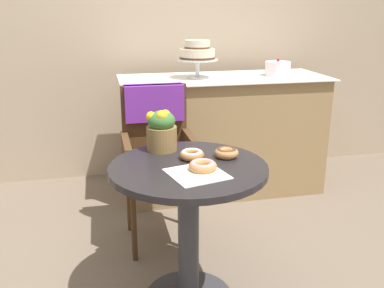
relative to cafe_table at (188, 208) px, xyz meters
The scene contains 11 objects.
back_wall 2.03m from the cafe_table, 90.00° to the left, with size 4.80×0.10×2.70m, color tan.
cafe_table is the anchor object (origin of this frame).
wicker_chair 0.71m from the cafe_table, 94.02° to the left, with size 0.42×0.45×0.95m.
paper_napkin 0.24m from the cafe_table, 83.38° to the right, with size 0.23×0.23×0.00m, color white.
donut_front 0.32m from the cafe_table, 18.95° to the left, with size 0.11×0.11×0.04m.
donut_mid 0.25m from the cafe_table, 58.55° to the right, with size 0.13×0.13×0.04m.
donut_side 0.25m from the cafe_table, 67.07° to the left, with size 0.12×0.12×0.04m.
flower_vase 0.41m from the cafe_table, 109.27° to the left, with size 0.15×0.15×0.21m.
display_counter 1.41m from the cafe_table, 67.07° to the left, with size 1.56×0.62×0.90m.
tiered_cake_stand 1.46m from the cafe_table, 75.18° to the left, with size 0.30×0.30×0.27m.
round_layer_cake 1.66m from the cafe_table, 52.98° to the left, with size 0.19×0.19×0.13m.
Camera 1 is at (-0.37, -1.77, 1.40)m, focal length 40.05 mm.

